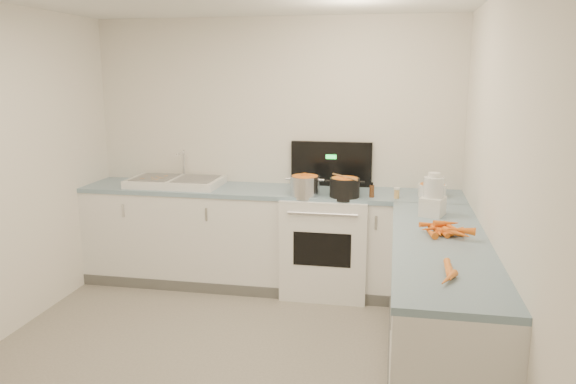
% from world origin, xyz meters
% --- Properties ---
extents(floor, '(3.50, 4.00, 0.00)m').
position_xyz_m(floor, '(0.00, 0.00, 0.00)').
color(floor, gray).
rests_on(floor, ground).
extents(wall_back, '(3.50, 0.00, 2.50)m').
position_xyz_m(wall_back, '(0.00, 2.00, 1.25)').
color(wall_back, white).
rests_on(wall_back, ground).
extents(wall_right, '(0.00, 4.00, 2.50)m').
position_xyz_m(wall_right, '(1.75, 0.00, 1.25)').
color(wall_right, white).
rests_on(wall_right, ground).
extents(counter_back, '(3.50, 0.62, 0.94)m').
position_xyz_m(counter_back, '(0.00, 1.70, 0.47)').
color(counter_back, white).
rests_on(counter_back, ground).
extents(counter_right, '(0.62, 2.20, 0.94)m').
position_xyz_m(counter_right, '(1.45, 0.30, 0.47)').
color(counter_right, white).
rests_on(counter_right, ground).
extents(stove, '(0.76, 0.65, 1.36)m').
position_xyz_m(stove, '(0.55, 1.69, 0.47)').
color(stove, white).
rests_on(stove, ground).
extents(sink, '(0.86, 0.52, 0.31)m').
position_xyz_m(sink, '(-0.90, 1.70, 0.98)').
color(sink, white).
rests_on(sink, counter_back).
extents(steel_pot, '(0.33, 0.33, 0.19)m').
position_xyz_m(steel_pot, '(0.37, 1.51, 1.02)').
color(steel_pot, silver).
rests_on(steel_pot, stove).
extents(black_pot, '(0.32, 0.32, 0.18)m').
position_xyz_m(black_pot, '(0.72, 1.51, 1.01)').
color(black_pot, black).
rests_on(black_pot, stove).
extents(wooden_spoon, '(0.24, 0.28, 0.02)m').
position_xyz_m(wooden_spoon, '(0.72, 1.51, 1.11)').
color(wooden_spoon, '#AD7A47').
rests_on(wooden_spoon, black_pot).
extents(mixing_bowl, '(0.26, 0.26, 0.11)m').
position_xyz_m(mixing_bowl, '(1.46, 1.64, 1.00)').
color(mixing_bowl, white).
rests_on(mixing_bowl, counter_back).
extents(extract_bottle, '(0.04, 0.04, 0.11)m').
position_xyz_m(extract_bottle, '(0.95, 1.53, 0.99)').
color(extract_bottle, '#593319').
rests_on(extract_bottle, counter_back).
extents(spice_jar, '(0.04, 0.04, 0.08)m').
position_xyz_m(spice_jar, '(1.16, 1.52, 0.98)').
color(spice_jar, '#E5B266').
rests_on(spice_jar, counter_back).
extents(food_processor, '(0.21, 0.24, 0.33)m').
position_xyz_m(food_processor, '(1.43, 0.98, 1.08)').
color(food_processor, white).
rests_on(food_processor, counter_right).
extents(carrot_pile, '(0.35, 0.47, 0.09)m').
position_xyz_m(carrot_pile, '(1.48, 0.46, 0.97)').
color(carrot_pile, orange).
rests_on(carrot_pile, counter_right).
extents(peeled_carrots, '(0.11, 0.37, 0.04)m').
position_xyz_m(peeled_carrots, '(1.43, -0.33, 0.96)').
color(peeled_carrots, orange).
rests_on(peeled_carrots, counter_right).
extents(peelings, '(0.21, 0.26, 0.01)m').
position_xyz_m(peelings, '(-1.07, 1.67, 1.02)').
color(peelings, tan).
rests_on(peelings, sink).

